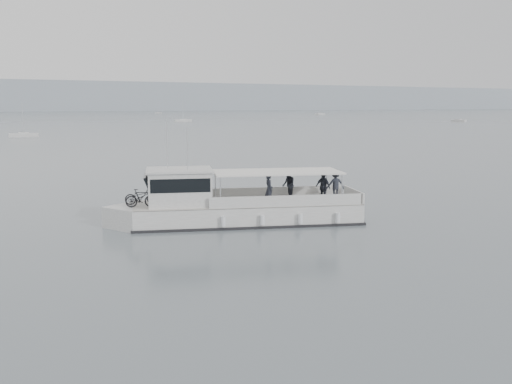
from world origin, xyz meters
name	(u,v)px	position (x,y,z in m)	size (l,w,h in m)	color
ground	(297,225)	(0.00, 0.00, 0.00)	(1400.00, 1400.00, 0.00)	slate
tour_boat	(225,206)	(-3.16, 1.95, 0.91)	(13.08, 6.86, 5.56)	silver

